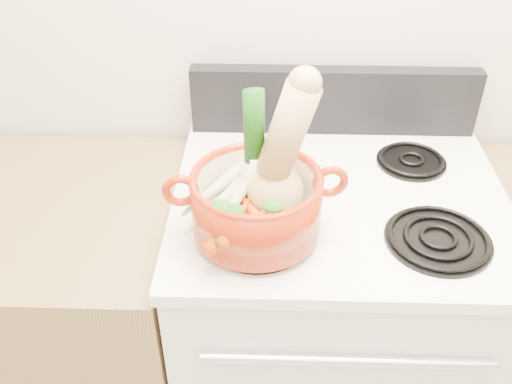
{
  "coord_description": "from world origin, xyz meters",
  "views": [
    {
      "loc": [
        -0.16,
        0.32,
        1.74
      ],
      "look_at": [
        -0.19,
        1.23,
        1.08
      ],
      "focal_mm": 40.0,
      "sensor_mm": 36.0,
      "label": 1
    }
  ],
  "objects_px": {
    "dutch_oven": "(256,204)",
    "leek": "(254,151)",
    "squash": "(276,151)",
    "stove_body": "(325,332)"
  },
  "relations": [
    {
      "from": "stove_body",
      "to": "squash",
      "type": "xyz_separation_m",
      "value": [
        -0.15,
        -0.13,
        0.68
      ]
    },
    {
      "from": "stove_body",
      "to": "leek",
      "type": "relative_size",
      "value": 3.28
    },
    {
      "from": "dutch_oven",
      "to": "leek",
      "type": "distance_m",
      "value": 0.11
    },
    {
      "from": "squash",
      "to": "leek",
      "type": "height_order",
      "value": "squash"
    },
    {
      "from": "squash",
      "to": "leek",
      "type": "relative_size",
      "value": 1.07
    },
    {
      "from": "squash",
      "to": "stove_body",
      "type": "bearing_deg",
      "value": 40.91
    },
    {
      "from": "leek",
      "to": "squash",
      "type": "bearing_deg",
      "value": -33.96
    },
    {
      "from": "dutch_oven",
      "to": "leek",
      "type": "xyz_separation_m",
      "value": [
        -0.01,
        0.04,
        0.1
      ]
    },
    {
      "from": "squash",
      "to": "dutch_oven",
      "type": "bearing_deg",
      "value": -144.66
    },
    {
      "from": "dutch_oven",
      "to": "leek",
      "type": "bearing_deg",
      "value": 90.07
    }
  ]
}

